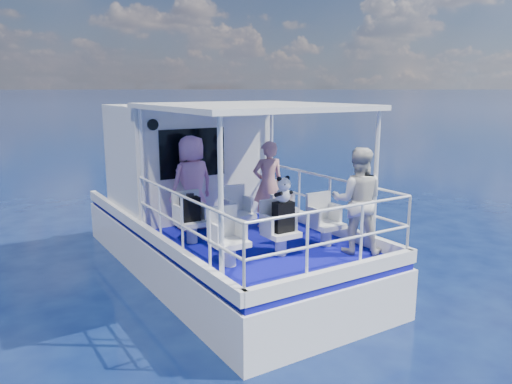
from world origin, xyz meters
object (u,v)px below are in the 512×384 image
at_px(passenger_stbd_aft, 358,201).
at_px(backpack_center, 283,217).
at_px(panda, 283,189).
at_px(passenger_port_fwd, 192,183).

relative_size(passenger_stbd_aft, backpack_center, 3.55).
relative_size(backpack_center, panda, 1.18).
xyz_separation_m(passenger_port_fwd, passenger_stbd_aft, (1.61, -2.56, -0.03)).
distance_m(passenger_stbd_aft, backpack_center, 1.19).
distance_m(passenger_port_fwd, panda, 2.17).
xyz_separation_m(passenger_port_fwd, panda, (0.53, -2.10, 0.19)).
bearing_deg(passenger_port_fwd, backpack_center, 97.07).
relative_size(passenger_port_fwd, backpack_center, 3.67).
relative_size(passenger_port_fwd, passenger_stbd_aft, 1.03).
relative_size(passenger_stbd_aft, panda, 4.19).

